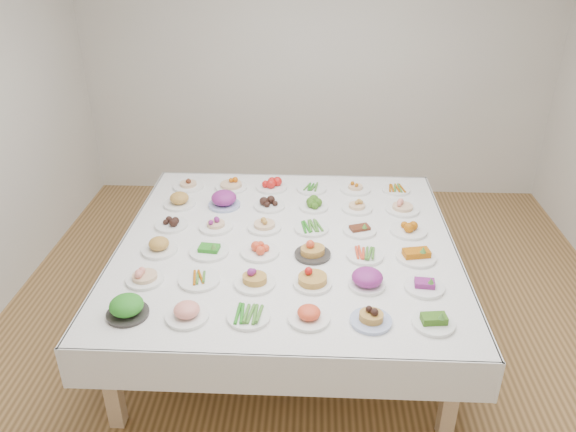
{
  "coord_description": "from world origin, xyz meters",
  "views": [
    {
      "loc": [
        -0.03,
        -3.45,
        2.79
      ],
      "look_at": [
        -0.2,
        0.15,
        0.88
      ],
      "focal_mm": 35.0,
      "sensor_mm": 36.0,
      "label": 1
    }
  ],
  "objects_px": {
    "display_table": "(287,249)",
    "dish_35": "(396,189)",
    "dish_0": "(127,306)",
    "dish_18": "(171,222)"
  },
  "relations": [
    {
      "from": "display_table",
      "to": "dish_0",
      "type": "distance_m",
      "value": 1.26
    },
    {
      "from": "display_table",
      "to": "dish_35",
      "type": "xyz_separation_m",
      "value": [
        0.88,
        0.89,
        0.08
      ]
    },
    {
      "from": "display_table",
      "to": "dish_35",
      "type": "bearing_deg",
      "value": 45.22
    },
    {
      "from": "display_table",
      "to": "dish_0",
      "type": "relative_size",
      "value": 9.16
    },
    {
      "from": "display_table",
      "to": "dish_35",
      "type": "distance_m",
      "value": 1.26
    },
    {
      "from": "dish_0",
      "to": "dish_18",
      "type": "bearing_deg",
      "value": 89.59
    },
    {
      "from": "dish_18",
      "to": "dish_35",
      "type": "bearing_deg",
      "value": 21.79
    },
    {
      "from": "dish_0",
      "to": "dish_35",
      "type": "distance_m",
      "value": 2.51
    },
    {
      "from": "display_table",
      "to": "dish_0",
      "type": "bearing_deg",
      "value": -134.96
    },
    {
      "from": "display_table",
      "to": "dish_0",
      "type": "height_order",
      "value": "dish_0"
    }
  ]
}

